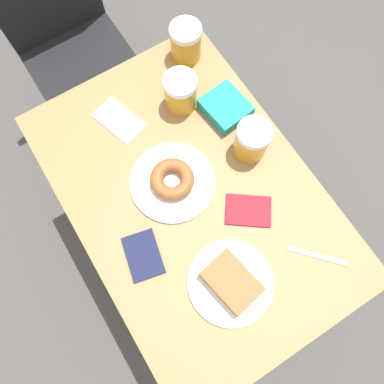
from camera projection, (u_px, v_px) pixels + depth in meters
ground_plane at (192, 240)px, 1.73m from camera, size 8.00×8.00×0.00m
table at (192, 201)px, 1.12m from camera, size 0.65×0.97×0.71m
chair at (61, 25)px, 1.42m from camera, size 0.41×0.41×0.95m
plate_with_cake at (231, 282)px, 0.96m from camera, size 0.23×0.23×0.05m
plate_with_donut at (172, 181)px, 1.05m from camera, size 0.24×0.24×0.05m
beer_mug_left at (252, 140)px, 1.04m from camera, size 0.10×0.10×0.12m
beer_mug_center at (186, 42)px, 1.14m from camera, size 0.10×0.10×0.12m
beer_mug_right at (181, 92)px, 1.08m from camera, size 0.10×0.10×0.12m
napkin_folded at (119, 120)px, 1.12m from camera, size 0.13×0.17×0.00m
fork at (317, 256)px, 1.00m from camera, size 0.12×0.13×0.00m
passport_near_edge at (143, 255)px, 1.00m from camera, size 0.11×0.14×0.01m
passport_far_edge at (248, 210)px, 1.04m from camera, size 0.15×0.15×0.01m
blue_pouch at (226, 108)px, 1.11m from camera, size 0.13×0.14×0.04m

